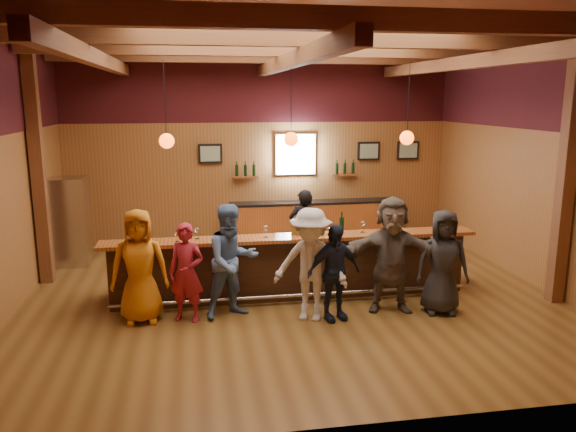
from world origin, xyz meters
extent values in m
plane|color=brown|center=(0.00, 0.00, 0.00)|extent=(9.00, 9.00, 0.00)
cube|color=brown|center=(0.00, 4.00, 2.25)|extent=(9.00, 0.04, 4.50)
cube|color=brown|center=(0.00, -4.00, 2.25)|extent=(9.00, 0.04, 4.50)
cube|color=brown|center=(-4.50, 0.00, 2.25)|extent=(0.04, 8.00, 4.50)
cube|color=brown|center=(4.50, 0.00, 2.25)|extent=(0.04, 8.00, 4.50)
cube|color=brown|center=(0.00, 0.00, 4.50)|extent=(9.00, 8.00, 0.04)
cube|color=#3B1014|center=(0.00, 3.98, 3.65)|extent=(9.00, 0.01, 1.70)
cube|color=#3B1014|center=(4.48, 0.00, 3.65)|extent=(0.01, 8.00, 1.70)
cube|color=#5B321A|center=(-4.35, 1.50, 2.25)|extent=(0.22, 0.22, 4.50)
cube|color=#5B321A|center=(4.35, -1.00, 2.25)|extent=(0.22, 0.22, 4.50)
cube|color=#5B321A|center=(0.00, -3.00, 4.20)|extent=(8.80, 0.20, 0.25)
cube|color=#5B321A|center=(0.00, -1.00, 4.20)|extent=(8.80, 0.20, 0.25)
cube|color=#5B321A|center=(0.00, 1.00, 4.20)|extent=(8.80, 0.20, 0.25)
cube|color=#5B321A|center=(0.00, 3.00, 4.20)|extent=(8.80, 0.20, 0.25)
cube|color=#5B321A|center=(-3.00, 0.00, 3.95)|extent=(0.18, 7.80, 0.22)
cube|color=#5B321A|center=(0.00, 0.00, 3.95)|extent=(0.18, 7.80, 0.22)
cube|color=#5B321A|center=(3.00, 0.00, 3.95)|extent=(0.18, 7.80, 0.22)
cube|color=black|center=(0.00, 0.00, 0.53)|extent=(6.00, 0.60, 1.05)
cube|color=brown|center=(0.00, -0.18, 1.08)|extent=(6.30, 0.50, 0.06)
cube|color=black|center=(0.00, 0.38, 0.93)|extent=(6.00, 0.48, 0.05)
cube|color=black|center=(0.00, 0.38, 0.45)|extent=(6.00, 0.48, 0.90)
cube|color=silver|center=(2.00, 0.38, 0.88)|extent=(0.45, 0.40, 0.14)
cube|color=silver|center=(2.50, 0.38, 0.88)|extent=(0.45, 0.40, 0.14)
cylinder|color=silver|center=(0.00, -0.42, 0.15)|extent=(6.00, 0.06, 0.06)
cube|color=brown|center=(1.20, 3.72, 0.45)|extent=(4.00, 0.50, 0.90)
cube|color=black|center=(1.20, 3.72, 0.93)|extent=(4.00, 0.52, 0.05)
cube|color=silver|center=(0.80, 3.95, 2.05)|extent=(0.95, 0.08, 0.95)
cube|color=white|center=(0.80, 3.90, 2.05)|extent=(0.78, 0.01, 0.78)
cube|color=black|center=(-1.20, 3.94, 2.10)|extent=(0.55, 0.04, 0.45)
cube|color=silver|center=(-1.20, 3.92, 2.10)|extent=(0.45, 0.01, 0.35)
cube|color=black|center=(2.60, 3.94, 2.10)|extent=(0.55, 0.04, 0.45)
cube|color=silver|center=(2.60, 3.92, 2.10)|extent=(0.45, 0.01, 0.35)
cube|color=black|center=(3.60, 3.94, 2.10)|extent=(0.55, 0.04, 0.45)
cube|color=silver|center=(3.60, 3.92, 2.10)|extent=(0.45, 0.01, 0.35)
cube|color=brown|center=(-0.40, 3.88, 1.55)|extent=(0.60, 0.18, 0.04)
cylinder|color=black|center=(-0.60, 3.88, 1.70)|extent=(0.07, 0.07, 0.26)
cylinder|color=black|center=(-0.40, 3.88, 1.70)|extent=(0.07, 0.07, 0.26)
cylinder|color=black|center=(-0.20, 3.88, 1.70)|extent=(0.07, 0.07, 0.26)
cube|color=brown|center=(2.00, 3.88, 1.55)|extent=(0.60, 0.18, 0.04)
cylinder|color=black|center=(1.80, 3.88, 1.70)|extent=(0.07, 0.07, 0.26)
cylinder|color=black|center=(2.00, 3.88, 1.70)|extent=(0.07, 0.07, 0.26)
cylinder|color=black|center=(2.20, 3.88, 1.70)|extent=(0.07, 0.07, 0.26)
cylinder|color=black|center=(-2.00, 0.00, 3.33)|extent=(0.01, 0.01, 1.25)
sphere|color=#FF4C0C|center=(-2.00, 0.00, 2.70)|extent=(0.24, 0.24, 0.24)
cylinder|color=black|center=(0.00, 0.00, 3.33)|extent=(0.01, 0.01, 1.25)
sphere|color=#FF4C0C|center=(0.00, 0.00, 2.70)|extent=(0.24, 0.24, 0.24)
cylinder|color=black|center=(2.00, 0.00, 3.33)|extent=(0.01, 0.01, 1.25)
sphere|color=#FF4C0C|center=(2.00, 0.00, 2.70)|extent=(0.24, 0.24, 0.24)
cube|color=silver|center=(-4.10, 2.60, 0.90)|extent=(0.70, 0.70, 1.80)
imported|color=#BE6811|center=(-2.45, -0.74, 0.88)|extent=(0.88, 0.58, 1.76)
imported|color=maroon|center=(-1.76, -0.81, 0.77)|extent=(0.65, 0.55, 1.53)
imported|color=#5375A7|center=(-1.06, -0.76, 0.90)|extent=(1.05, 0.94, 1.79)
imported|color=silver|center=(0.11, -1.09, 0.88)|extent=(1.30, 1.03, 1.76)
imported|color=#181F30|center=(0.46, -1.16, 0.76)|extent=(0.95, 0.58, 1.51)
imported|color=#5C524A|center=(1.46, -0.93, 0.93)|extent=(1.80, 0.88, 1.86)
imported|color=#242526|center=(2.22, -1.17, 0.84)|extent=(0.91, 0.69, 1.67)
imported|color=black|center=(0.50, 1.33, 0.82)|extent=(0.68, 0.53, 1.64)
cylinder|color=brown|center=(0.10, -0.06, 1.23)|extent=(0.23, 0.23, 0.25)
cylinder|color=black|center=(0.53, -0.11, 1.24)|extent=(0.08, 0.08, 0.27)
cylinder|color=black|center=(0.53, -0.11, 1.42)|extent=(0.03, 0.03, 0.09)
cylinder|color=black|center=(0.86, -0.09, 1.24)|extent=(0.08, 0.08, 0.27)
cylinder|color=black|center=(0.86, -0.09, 1.42)|extent=(0.03, 0.03, 0.09)
cylinder|color=silver|center=(-2.42, -0.21, 1.11)|extent=(0.08, 0.08, 0.01)
cylinder|color=silver|center=(-2.42, -0.21, 1.17)|extent=(0.01, 0.01, 0.11)
sphere|color=silver|center=(-2.42, -0.21, 1.26)|extent=(0.09, 0.09, 0.09)
cylinder|color=silver|center=(-1.89, -0.22, 1.11)|extent=(0.06, 0.06, 0.01)
cylinder|color=silver|center=(-1.89, -0.22, 1.16)|extent=(0.01, 0.01, 0.09)
sphere|color=silver|center=(-1.89, -0.22, 1.24)|extent=(0.07, 0.07, 0.07)
cylinder|color=silver|center=(-1.58, -0.10, 1.11)|extent=(0.07, 0.07, 0.01)
cylinder|color=silver|center=(-1.58, -0.10, 1.17)|extent=(0.01, 0.01, 0.10)
sphere|color=silver|center=(-1.58, -0.10, 1.26)|extent=(0.08, 0.08, 0.08)
cylinder|color=silver|center=(-1.10, -0.28, 1.11)|extent=(0.06, 0.06, 0.01)
cylinder|color=silver|center=(-1.10, -0.28, 1.16)|extent=(0.01, 0.01, 0.09)
sphere|color=silver|center=(-1.10, -0.28, 1.24)|extent=(0.07, 0.07, 0.07)
cylinder|color=silver|center=(-0.45, -0.17, 1.11)|extent=(0.08, 0.08, 0.01)
cylinder|color=silver|center=(-0.45, -0.17, 1.17)|extent=(0.01, 0.01, 0.11)
sphere|color=silver|center=(-0.45, -0.17, 1.26)|extent=(0.09, 0.09, 0.09)
cylinder|color=silver|center=(0.61, -0.20, 1.11)|extent=(0.07, 0.07, 0.01)
cylinder|color=silver|center=(0.61, -0.20, 1.17)|extent=(0.01, 0.01, 0.10)
sphere|color=silver|center=(0.61, -0.20, 1.26)|extent=(0.08, 0.08, 0.08)
cylinder|color=silver|center=(1.22, -0.12, 1.11)|extent=(0.08, 0.08, 0.01)
cylinder|color=silver|center=(1.22, -0.12, 1.17)|extent=(0.01, 0.01, 0.11)
sphere|color=silver|center=(1.22, -0.12, 1.27)|extent=(0.09, 0.09, 0.09)
cylinder|color=silver|center=(1.91, -0.16, 1.11)|extent=(0.08, 0.08, 0.01)
cylinder|color=silver|center=(1.91, -0.16, 1.17)|extent=(0.01, 0.01, 0.11)
sphere|color=silver|center=(1.91, -0.16, 1.26)|extent=(0.09, 0.09, 0.09)
camera|label=1|loc=(-1.60, -9.12, 3.38)|focal=35.00mm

